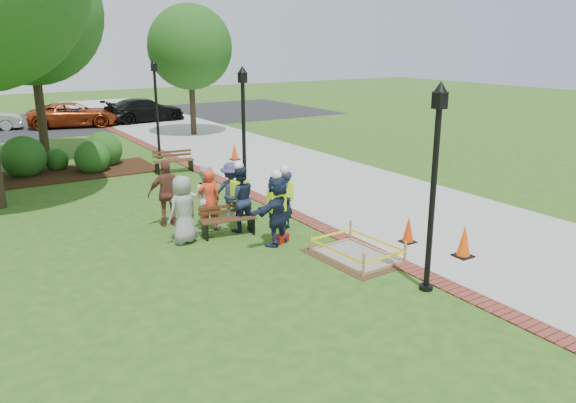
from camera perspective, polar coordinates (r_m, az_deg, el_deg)
ground at (r=13.53m, az=0.92°, el=-5.58°), size 100.00×100.00×0.00m
sidewalk at (r=24.24m, az=-2.08°, el=4.19°), size 6.00×60.00×0.02m
brick_edging at (r=22.82m, az=-9.16°, el=3.25°), size 0.50×60.00×0.03m
mulch_bed at (r=23.40m, az=-21.89°, el=2.62°), size 7.00×3.00×0.05m
parking_lot at (r=38.48m, az=-21.79°, el=7.47°), size 36.00×12.00×0.01m
wet_concrete_pad at (r=13.50m, az=6.96°, el=-4.69°), size 1.82×2.39×0.55m
bench_near at (r=14.95m, az=-6.09°, el=-2.52°), size 1.52×0.72×0.79m
bench_far at (r=22.47m, az=-11.50°, el=3.59°), size 1.58×0.68×0.83m
cone_front at (r=13.97m, az=17.45°, el=-3.93°), size 0.41×0.41×0.81m
cone_back at (r=14.60m, az=12.13°, el=-2.87°), size 0.36×0.36×0.71m
cone_far at (r=24.39m, az=-5.45°, el=5.05°), size 0.39×0.39×0.76m
toolbox at (r=14.40m, az=-0.73°, el=-3.77°), size 0.48×0.38×0.21m
lamp_near at (r=11.37m, az=14.65°, el=2.78°), size 0.28×0.28×4.26m
lamp_mid at (r=17.71m, az=-4.54°, el=7.86°), size 0.28×0.28×4.26m
lamp_far at (r=25.03m, az=-13.25°, el=9.88°), size 0.28×0.28×4.26m
tree_back at (r=26.36m, az=-24.85°, el=17.04°), size 5.91×5.91×9.06m
tree_right at (r=31.15m, az=-9.93°, el=15.19°), size 4.45×4.45×6.88m
shrub_b at (r=23.77m, az=-25.07°, el=2.40°), size 1.65×1.65×1.65m
shrub_c at (r=23.41m, az=-19.14°, el=2.85°), size 1.35×1.35×1.35m
shrub_d at (r=24.55m, az=-18.12°, el=3.52°), size 1.52×1.52×1.52m
shrub_e at (r=24.31m, az=-22.37°, el=2.99°), size 0.92×0.92×0.92m
casual_person_a at (r=14.40m, az=-10.61°, el=-0.82°), size 0.65×0.52×1.76m
casual_person_b at (r=15.24m, az=-8.01°, el=0.10°), size 0.59×0.42×1.68m
casual_person_c at (r=15.44m, az=-8.38°, el=0.41°), size 0.66×0.61×1.74m
casual_person_d at (r=15.81m, az=-12.12°, el=0.80°), size 0.65×0.48×1.85m
casual_person_e at (r=16.03m, az=-5.74°, el=0.99°), size 0.64×0.61×1.69m
hivis_worker_a at (r=14.02m, az=-1.16°, el=-0.67°), size 0.67×0.58×1.93m
hivis_worker_b at (r=15.12m, az=-0.35°, el=0.35°), size 0.62×0.59×1.79m
hivis_worker_c at (r=15.08m, az=-4.95°, el=0.48°), size 0.63×0.46×1.94m
parked_car_c at (r=36.32m, az=-20.80°, el=7.12°), size 3.21×5.20×1.58m
parked_car_d at (r=37.31m, az=-14.27°, el=7.87°), size 2.56×5.08×1.60m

